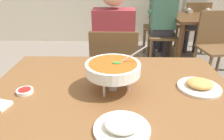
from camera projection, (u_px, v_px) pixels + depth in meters
name	position (u px, v px, depth m)	size (l,w,h in m)	color
dining_table_main	(111.00, 103.00, 1.22)	(1.40, 1.00, 0.75)	brown
chair_diner_main	(114.00, 69.00, 1.99)	(0.44, 0.44, 0.90)	brown
diner_main	(114.00, 44.00, 1.92)	(0.40, 0.45, 1.31)	#2D2D38
curry_bowl	(113.00, 68.00, 1.12)	(0.33, 0.30, 0.26)	silver
rice_plate	(122.00, 127.00, 0.86)	(0.24, 0.24, 0.06)	white
appetizer_plate	(199.00, 85.00, 1.18)	(0.24, 0.24, 0.06)	white
sauce_dish	(25.00, 91.00, 1.14)	(0.09, 0.09, 0.02)	white
dining_table_far	(205.00, 25.00, 3.20)	(1.00, 0.80, 0.75)	#51331C
chair_bg_left	(161.00, 24.00, 3.76)	(0.49, 0.49, 0.90)	brown
chair_bg_middle	(162.00, 30.00, 3.34)	(0.46, 0.46, 0.90)	brown
chair_bg_right	(194.00, 24.00, 3.71)	(0.46, 0.46, 0.90)	brown
chair_bg_corner	(215.00, 42.00, 2.77)	(0.50, 0.50, 0.90)	brown
patron_bg_left	(158.00, 10.00, 3.67)	(0.45, 0.40, 1.31)	#2D2D38
patron_bg_middle	(163.00, 16.00, 3.16)	(0.40, 0.45, 1.31)	#2D2D38
patron_bg_right	(194.00, 10.00, 3.65)	(0.40, 0.45, 1.31)	#2D2D38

